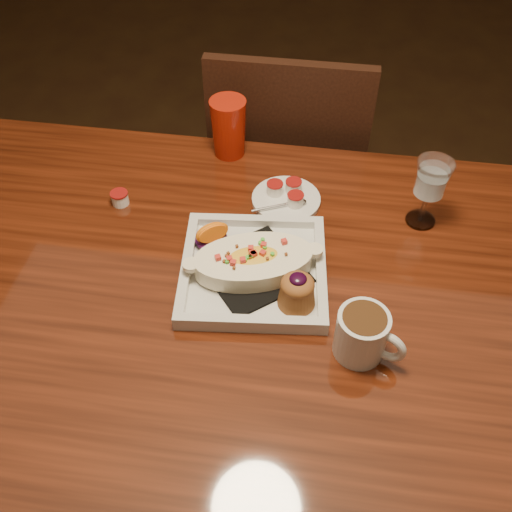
# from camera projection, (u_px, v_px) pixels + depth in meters

# --- Properties ---
(floor) EXTENTS (7.00, 7.00, 0.00)m
(floor) POSITION_uv_depth(u_px,v_px,m) (256.00, 458.00, 1.61)
(floor) COLOR black
(floor) RESTS_ON ground
(table) EXTENTS (1.50, 0.90, 0.75)m
(table) POSITION_uv_depth(u_px,v_px,m) (256.00, 320.00, 1.13)
(table) COLOR #61220D
(table) RESTS_ON floor
(chair_far) EXTENTS (0.42, 0.42, 0.93)m
(chair_far) POSITION_uv_depth(u_px,v_px,m) (289.00, 177.00, 1.66)
(chair_far) COLOR black
(chair_far) RESTS_ON floor
(plate) EXTENTS (0.30, 0.30, 0.08)m
(plate) POSITION_uv_depth(u_px,v_px,m) (257.00, 267.00, 1.05)
(plate) COLOR silver
(plate) RESTS_ON table
(coffee_mug) EXTENTS (0.12, 0.09, 0.09)m
(coffee_mug) POSITION_uv_depth(u_px,v_px,m) (363.00, 334.00, 0.93)
(coffee_mug) COLOR silver
(coffee_mug) RESTS_ON table
(goblet) EXTENTS (0.07, 0.07, 0.15)m
(goblet) POSITION_uv_depth(u_px,v_px,m) (431.00, 182.00, 1.10)
(goblet) COLOR silver
(goblet) RESTS_ON table
(saucer) EXTENTS (0.15, 0.15, 0.10)m
(saucer) POSITION_uv_depth(u_px,v_px,m) (286.00, 198.00, 1.21)
(saucer) COLOR silver
(saucer) RESTS_ON table
(creamer_loose) EXTENTS (0.04, 0.04, 0.03)m
(creamer_loose) POSITION_uv_depth(u_px,v_px,m) (120.00, 198.00, 1.21)
(creamer_loose) COLOR white
(creamer_loose) RESTS_ON table
(red_tumbler) EXTENTS (0.08, 0.08, 0.14)m
(red_tumbler) POSITION_uv_depth(u_px,v_px,m) (229.00, 128.00, 1.29)
(red_tumbler) COLOR #B01D0C
(red_tumbler) RESTS_ON table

